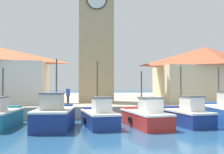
{
  "coord_description": "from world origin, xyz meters",
  "views": [
    {
      "loc": [
        -4.05,
        -14.32,
        2.74
      ],
      "look_at": [
        -1.22,
        8.74,
        3.5
      ],
      "focal_mm": 42.0,
      "sensor_mm": 36.0,
      "label": 1
    }
  ],
  "objects_px": {
    "fishing_boat_left_inner": "(54,116)",
    "fishing_boat_right_inner": "(224,113)",
    "port_crane_near": "(103,46)",
    "warehouse_right": "(206,73)",
    "fishing_boat_mid_right": "(186,115)",
    "fishing_boat_mid_left": "(99,117)",
    "clock_tower": "(96,26)",
    "fishing_boat_center": "(145,117)",
    "dock_worker_near_tower": "(68,96)"
  },
  "relations": [
    {
      "from": "fishing_boat_left_inner",
      "to": "fishing_boat_center",
      "type": "distance_m",
      "value": 5.92
    },
    {
      "from": "fishing_boat_center",
      "to": "warehouse_right",
      "type": "bearing_deg",
      "value": 47.07
    },
    {
      "from": "fishing_boat_left_inner",
      "to": "fishing_boat_right_inner",
      "type": "xyz_separation_m",
      "value": [
        11.53,
        0.19,
        0.02
      ]
    },
    {
      "from": "fishing_boat_left_inner",
      "to": "fishing_boat_mid_left",
      "type": "distance_m",
      "value": 2.89
    },
    {
      "from": "fishing_boat_center",
      "to": "fishing_boat_right_inner",
      "type": "height_order",
      "value": "fishing_boat_right_inner"
    },
    {
      "from": "fishing_boat_mid_right",
      "to": "port_crane_near",
      "type": "xyz_separation_m",
      "value": [
        -4.09,
        18.6,
        7.54
      ]
    },
    {
      "from": "fishing_boat_center",
      "to": "dock_worker_near_tower",
      "type": "bearing_deg",
      "value": 132.39
    },
    {
      "from": "warehouse_right",
      "to": "dock_worker_near_tower",
      "type": "bearing_deg",
      "value": -164.27
    },
    {
      "from": "fishing_boat_center",
      "to": "port_crane_near",
      "type": "distance_m",
      "value": 20.57
    },
    {
      "from": "warehouse_right",
      "to": "fishing_boat_mid_right",
      "type": "bearing_deg",
      "value": -123.49
    },
    {
      "from": "fishing_boat_mid_left",
      "to": "fishing_boat_center",
      "type": "relative_size",
      "value": 0.9
    },
    {
      "from": "fishing_boat_left_inner",
      "to": "port_crane_near",
      "type": "bearing_deg",
      "value": 75.85
    },
    {
      "from": "fishing_boat_center",
      "to": "port_crane_near",
      "type": "relative_size",
      "value": 0.28
    },
    {
      "from": "fishing_boat_mid_left",
      "to": "fishing_boat_center",
      "type": "distance_m",
      "value": 3.06
    },
    {
      "from": "fishing_boat_center",
      "to": "port_crane_near",
      "type": "bearing_deg",
      "value": 93.28
    },
    {
      "from": "fishing_boat_mid_right",
      "to": "clock_tower",
      "type": "relative_size",
      "value": 0.28
    },
    {
      "from": "fishing_boat_center",
      "to": "fishing_boat_mid_right",
      "type": "bearing_deg",
      "value": 9.47
    },
    {
      "from": "fishing_boat_right_inner",
      "to": "fishing_boat_left_inner",
      "type": "bearing_deg",
      "value": -179.06
    },
    {
      "from": "fishing_boat_left_inner",
      "to": "fishing_boat_center",
      "type": "relative_size",
      "value": 0.95
    },
    {
      "from": "fishing_boat_left_inner",
      "to": "warehouse_right",
      "type": "height_order",
      "value": "warehouse_right"
    },
    {
      "from": "fishing_boat_mid_right",
      "to": "dock_worker_near_tower",
      "type": "height_order",
      "value": "fishing_boat_mid_right"
    },
    {
      "from": "fishing_boat_mid_right",
      "to": "fishing_boat_right_inner",
      "type": "bearing_deg",
      "value": -6.96
    },
    {
      "from": "fishing_boat_mid_right",
      "to": "fishing_boat_right_inner",
      "type": "relative_size",
      "value": 0.91
    },
    {
      "from": "fishing_boat_right_inner",
      "to": "port_crane_near",
      "type": "bearing_deg",
      "value": 109.51
    },
    {
      "from": "fishing_boat_mid_left",
      "to": "fishing_boat_right_inner",
      "type": "relative_size",
      "value": 0.87
    },
    {
      "from": "port_crane_near",
      "to": "fishing_boat_right_inner",
      "type": "bearing_deg",
      "value": -70.49
    },
    {
      "from": "fishing_boat_right_inner",
      "to": "clock_tower",
      "type": "relative_size",
      "value": 0.31
    },
    {
      "from": "fishing_boat_left_inner",
      "to": "fishing_boat_mid_left",
      "type": "xyz_separation_m",
      "value": [
        2.87,
        0.33,
        -0.12
      ]
    },
    {
      "from": "fishing_boat_left_inner",
      "to": "fishing_boat_mid_right",
      "type": "distance_m",
      "value": 8.93
    },
    {
      "from": "fishing_boat_mid_left",
      "to": "port_crane_near",
      "type": "distance_m",
      "value": 20.33
    },
    {
      "from": "fishing_boat_mid_left",
      "to": "port_crane_near",
      "type": "xyz_separation_m",
      "value": [
        1.95,
        18.78,
        7.54
      ]
    },
    {
      "from": "fishing_boat_mid_left",
      "to": "fishing_boat_mid_right",
      "type": "bearing_deg",
      "value": 1.64
    },
    {
      "from": "port_crane_near",
      "to": "dock_worker_near_tower",
      "type": "xyz_separation_m",
      "value": [
        -4.23,
        -13.27,
        -6.35
      ]
    },
    {
      "from": "port_crane_near",
      "to": "dock_worker_near_tower",
      "type": "bearing_deg",
      "value": -107.68
    },
    {
      "from": "fishing_boat_mid_left",
      "to": "warehouse_right",
      "type": "relative_size",
      "value": 0.43
    },
    {
      "from": "clock_tower",
      "to": "port_crane_near",
      "type": "bearing_deg",
      "value": 79.52
    },
    {
      "from": "fishing_boat_mid_left",
      "to": "dock_worker_near_tower",
      "type": "xyz_separation_m",
      "value": [
        -2.28,
        5.51,
        1.19
      ]
    },
    {
      "from": "fishing_boat_mid_right",
      "to": "warehouse_right",
      "type": "height_order",
      "value": "warehouse_right"
    },
    {
      "from": "fishing_boat_right_inner",
      "to": "dock_worker_near_tower",
      "type": "xyz_separation_m",
      "value": [
        -10.94,
        5.65,
        1.06
      ]
    },
    {
      "from": "fishing_boat_left_inner",
      "to": "clock_tower",
      "type": "relative_size",
      "value": 0.29
    },
    {
      "from": "fishing_boat_mid_left",
      "to": "fishing_boat_mid_right",
      "type": "relative_size",
      "value": 0.96
    },
    {
      "from": "fishing_boat_right_inner",
      "to": "fishing_boat_mid_left",
      "type": "bearing_deg",
      "value": 179.03
    },
    {
      "from": "fishing_boat_center",
      "to": "clock_tower",
      "type": "distance_m",
      "value": 13.61
    },
    {
      "from": "fishing_boat_right_inner",
      "to": "warehouse_right",
      "type": "bearing_deg",
      "value": 69.58
    },
    {
      "from": "fishing_boat_right_inner",
      "to": "dock_worker_near_tower",
      "type": "relative_size",
      "value": 3.25
    },
    {
      "from": "clock_tower",
      "to": "warehouse_right",
      "type": "distance_m",
      "value": 12.96
    },
    {
      "from": "fishing_boat_mid_left",
      "to": "port_crane_near",
      "type": "height_order",
      "value": "port_crane_near"
    },
    {
      "from": "warehouse_right",
      "to": "port_crane_near",
      "type": "height_order",
      "value": "port_crane_near"
    },
    {
      "from": "fishing_boat_mid_left",
      "to": "dock_worker_near_tower",
      "type": "distance_m",
      "value": 6.08
    },
    {
      "from": "fishing_boat_left_inner",
      "to": "fishing_boat_right_inner",
      "type": "distance_m",
      "value": 11.53
    }
  ]
}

